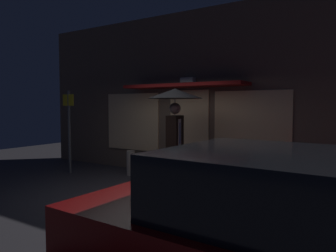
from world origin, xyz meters
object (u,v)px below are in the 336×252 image
person_with_umbrella (175,108)px  sidewalk_bollard (131,163)px  parked_car (316,249)px  street_sign_post (69,126)px

person_with_umbrella → sidewalk_bollard: (-1.67, 0.54, -1.43)m
parked_car → sidewalk_bollard: bearing=143.6°
person_with_umbrella → parked_car: 4.82m
person_with_umbrella → street_sign_post: 3.28m
street_sign_post → sidewalk_bollard: street_sign_post is taller
person_with_umbrella → parked_car: (3.30, -3.37, -1.01)m
person_with_umbrella → sidewalk_bollard: bearing=-117.8°
parked_car → sidewalk_bollard: size_ratio=6.52×
person_with_umbrella → parked_car: size_ratio=0.52×
person_with_umbrella → sidewalk_bollard: person_with_umbrella is taller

